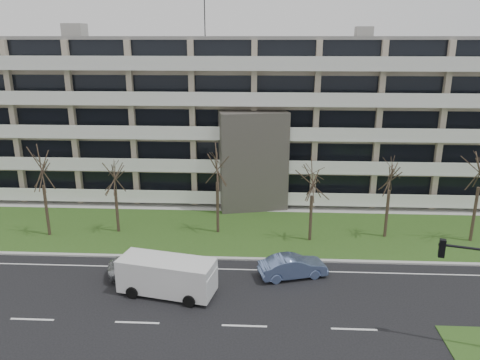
{
  "coord_description": "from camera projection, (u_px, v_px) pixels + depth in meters",
  "views": [
    {
      "loc": [
        0.91,
        -22.24,
        15.3
      ],
      "look_at": [
        -0.76,
        10.0,
        5.34
      ],
      "focal_mm": 35.0,
      "sensor_mm": 36.0,
      "label": 1
    }
  ],
  "objects": [
    {
      "name": "grass_verge",
      "position": [
        251.0,
        231.0,
        38.18
      ],
      "size": [
        90.0,
        10.0,
        0.06
      ],
      "primitive_type": "cube",
      "color": "#2C4F1A",
      "rests_on": "ground"
    },
    {
      "name": "blue_sedan",
      "position": [
        293.0,
        266.0,
        30.87
      ],
      "size": [
        4.75,
        2.75,
        1.48
      ],
      "primitive_type": "imported",
      "rotation": [
        0.0,
        0.0,
        1.85
      ],
      "color": "#6C84BC",
      "rests_on": "ground"
    },
    {
      "name": "tree_4",
      "position": [
        313.0,
        178.0,
        35.06
      ],
      "size": [
        3.3,
        3.3,
        6.6
      ],
      "color": "#382B21",
      "rests_on": "ground"
    },
    {
      "name": "apartment_building",
      "position": [
        255.0,
        115.0,
        47.7
      ],
      "size": [
        60.5,
        15.1,
        18.75
      ],
      "color": "tan",
      "rests_on": "ground"
    },
    {
      "name": "silver_pickup",
      "position": [
        148.0,
        266.0,
        31.05
      ],
      "size": [
        5.52,
        3.5,
        1.42
      ],
      "primitive_type": "imported",
      "rotation": [
        0.0,
        0.0,
        1.81
      ],
      "color": "#A7AAAF",
      "rests_on": "ground"
    },
    {
      "name": "lane_edge_line",
      "position": [
        248.0,
        270.0,
        31.98
      ],
      "size": [
        90.0,
        0.12,
        0.01
      ],
      "primitive_type": "cube",
      "color": "white",
      "rests_on": "ground"
    },
    {
      "name": "tree_5",
      "position": [
        391.0,
        171.0,
        35.6
      ],
      "size": [
        3.5,
        3.5,
        7.01
      ],
      "color": "#382B21",
      "rests_on": "ground"
    },
    {
      "name": "tree_3",
      "position": [
        217.0,
        162.0,
        36.34
      ],
      "size": [
        3.82,
        3.82,
        7.63
      ],
      "color": "#382B21",
      "rests_on": "ground"
    },
    {
      "name": "white_van",
      "position": [
        168.0,
        274.0,
        28.65
      ],
      "size": [
        6.21,
        3.36,
        2.28
      ],
      "rotation": [
        0.0,
        0.0,
        -0.21
      ],
      "color": "white",
      "rests_on": "ground"
    },
    {
      "name": "curb",
      "position": [
        249.0,
        259.0,
        33.4
      ],
      "size": [
        90.0,
        0.35,
        0.12
      ],
      "primitive_type": "cube",
      "color": "#B2B2AD",
      "rests_on": "ground"
    },
    {
      "name": "ground",
      "position": [
        244.0,
        326.0,
        25.78
      ],
      "size": [
        160.0,
        160.0,
        0.0
      ],
      "primitive_type": "plane",
      "color": "black",
      "rests_on": "ground"
    },
    {
      "name": "tree_2",
      "position": [
        114.0,
        173.0,
        36.7
      ],
      "size": [
        3.24,
        3.24,
        6.48
      ],
      "color": "#382B21",
      "rests_on": "ground"
    },
    {
      "name": "sidewalk",
      "position": [
        253.0,
        208.0,
        43.42
      ],
      "size": [
        90.0,
        2.0,
        0.08
      ],
      "primitive_type": "cube",
      "color": "#B2B2AD",
      "rests_on": "ground"
    },
    {
      "name": "tree_1",
      "position": [
        41.0,
        165.0,
        35.81
      ],
      "size": [
        3.76,
        3.76,
        7.53
      ],
      "color": "#382B21",
      "rests_on": "ground"
    }
  ]
}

